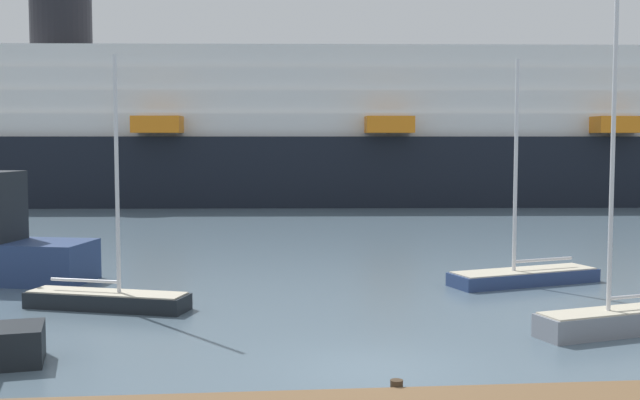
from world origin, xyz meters
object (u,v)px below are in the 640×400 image
(sailboat_1, at_px, (107,296))
(cruise_ship, at_px, (275,135))
(sailboat_3, at_px, (619,316))
(sailboat_0, at_px, (524,273))

(sailboat_1, relative_size, cruise_ship, 0.08)
(sailboat_3, relative_size, cruise_ship, 0.09)
(sailboat_0, bearing_deg, sailboat_3, 73.50)
(sailboat_1, xyz_separation_m, cruise_ship, (6.51, 40.81, 5.05))
(sailboat_0, distance_m, sailboat_3, 7.18)
(sailboat_0, height_order, sailboat_1, sailboat_0)
(sailboat_0, xyz_separation_m, sailboat_1, (-13.91, -2.89, 0.01))
(sailboat_0, bearing_deg, cruise_ship, -95.65)
(sailboat_0, relative_size, sailboat_1, 1.04)
(cruise_ship, bearing_deg, sailboat_1, -94.99)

